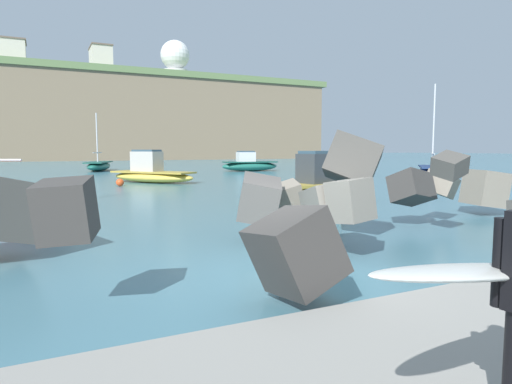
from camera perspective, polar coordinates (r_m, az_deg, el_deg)
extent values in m
plane|color=#42707F|center=(7.40, 5.90, -11.00)|extent=(400.00, 400.00, 0.00)
cube|color=slate|center=(9.11, 10.00, -1.47)|extent=(1.27, 1.19, 1.10)
cube|color=gray|center=(13.89, 22.69, 0.95)|extent=(1.12, 1.11, 0.94)
cube|color=#3D3A38|center=(5.99, 4.96, -7.54)|extent=(1.17, 1.18, 1.31)
cube|color=#3D3A38|center=(5.94, -23.22, -2.14)|extent=(0.85, 0.86, 0.84)
cube|color=#4C4944|center=(11.41, 23.64, 3.16)|extent=(0.83, 0.78, 0.75)
cube|color=#605B56|center=(9.68, 0.41, -0.85)|extent=(1.24, 1.42, 1.18)
cube|color=#3D3A38|center=(12.71, 19.33, 0.52)|extent=(1.22, 1.20, 1.16)
cube|color=slate|center=(8.48, 12.01, -1.09)|extent=(0.82, 0.84, 0.90)
cube|color=gray|center=(10.55, 4.16, -0.66)|extent=(0.92, 0.87, 0.88)
cube|color=#4C4944|center=(10.21, 12.35, 3.76)|extent=(1.80, 1.63, 1.44)
cube|color=gray|center=(15.99, 27.34, 0.41)|extent=(1.32, 1.31, 1.23)
cylinder|color=black|center=(3.18, 28.86, -7.92)|extent=(0.09, 0.09, 0.56)
ellipsoid|color=white|center=(3.13, 26.85, -9.14)|extent=(2.12, 0.71, 0.37)
ellipsoid|color=#EAC64C|center=(28.69, -13.12, 1.88)|extent=(5.07, 5.88, 0.70)
cube|color=#AF9539|center=(28.67, -13.14, 2.50)|extent=(4.66, 5.41, 0.10)
cube|color=#B7B2A8|center=(28.94, -13.86, 3.83)|extent=(1.94, 2.09, 1.25)
cube|color=#334C5B|center=(28.93, -13.89, 5.19)|extent=(1.75, 1.88, 0.12)
ellipsoid|color=#1E6656|center=(42.64, -0.79, 3.31)|extent=(5.67, 2.52, 0.92)
cube|color=#164C41|center=(42.62, -0.79, 3.87)|extent=(5.22, 2.32, 0.10)
cube|color=silver|center=(42.48, -1.31, 4.53)|extent=(1.77, 1.33, 0.91)
cube|color=#334C5B|center=(42.48, -1.32, 5.23)|extent=(1.59, 1.20, 0.12)
ellipsoid|color=#1E6656|center=(45.79, -19.54, 3.12)|extent=(3.66, 6.47, 0.88)
cube|color=#164C41|center=(45.78, -19.55, 3.62)|extent=(3.37, 5.95, 0.10)
cylinder|color=silver|center=(45.32, -19.77, 6.61)|extent=(0.12, 0.12, 4.67)
cylinder|color=silver|center=(45.30, -19.71, 4.79)|extent=(1.26, 3.57, 0.08)
ellipsoid|color=#EAC64C|center=(17.90, 7.20, -0.08)|extent=(5.71, 2.84, 0.74)
cube|color=#AF9539|center=(17.87, 7.21, 0.97)|extent=(5.25, 2.61, 0.10)
cube|color=#33383D|center=(18.12, 8.16, 3.02)|extent=(1.82, 1.39, 1.18)
cube|color=#334C5B|center=(18.11, 8.19, 5.07)|extent=(1.64, 1.25, 0.12)
ellipsoid|color=navy|center=(34.82, 21.73, 2.39)|extent=(5.58, 5.71, 0.87)
cube|color=navy|center=(34.80, 21.76, 3.03)|extent=(5.13, 5.25, 0.10)
cylinder|color=silver|center=(35.28, 21.88, 7.96)|extent=(0.12, 0.12, 5.96)
cylinder|color=silver|center=(35.24, 21.76, 4.59)|extent=(2.57, 2.68, 0.08)
sphere|color=#E54C1E|center=(26.35, -17.09, 1.19)|extent=(0.44, 0.44, 0.44)
sphere|color=yellow|center=(20.07, 5.83, 0.12)|extent=(0.44, 0.44, 0.44)
cube|color=#847056|center=(104.25, -22.26, 8.39)|extent=(101.87, 37.47, 16.10)
cube|color=#667F4C|center=(105.10, -22.43, 13.10)|extent=(103.91, 38.21, 1.20)
cylinder|color=silver|center=(105.55, -10.32, 14.47)|extent=(5.49, 5.49, 2.74)
sphere|color=white|center=(106.38, -10.36, 16.93)|extent=(6.53, 6.53, 6.53)
cube|color=beige|center=(103.38, -19.31, 15.39)|extent=(4.06, 7.07, 6.11)
cube|color=#66564C|center=(103.99, -19.37, 17.13)|extent=(4.26, 7.42, 0.30)
cube|color=beige|center=(100.13, -29.61, 15.06)|extent=(7.26, 5.99, 5.20)
cube|color=#66564C|center=(100.65, -29.68, 16.60)|extent=(7.62, 6.29, 0.30)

